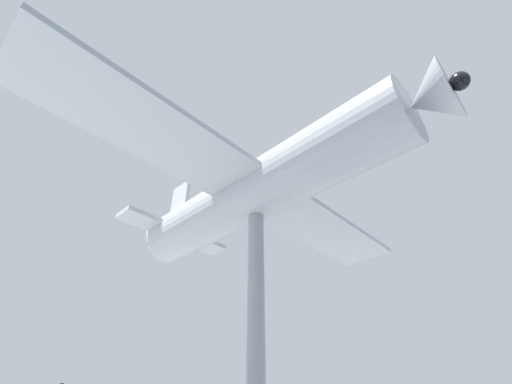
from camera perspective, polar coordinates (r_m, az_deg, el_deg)
support_pylon_central at (r=9.72m, az=0.00°, el=-23.00°), size 0.49×0.49×7.27m
suspended_airplane at (r=11.44m, az=0.69°, el=0.44°), size 15.23×12.14×3.55m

